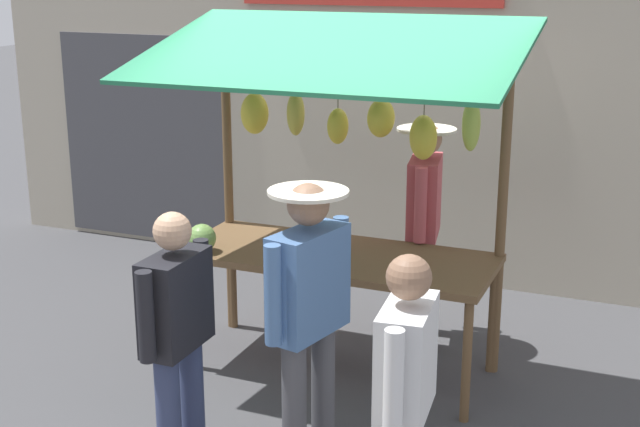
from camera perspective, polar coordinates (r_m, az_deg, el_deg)
The scene contains 7 objects.
ground_plane at distance 6.50m, azimuth 1.03°, elevation -9.97°, with size 40.00×40.00×0.00m, color #424244.
street_backdrop at distance 8.03m, azimuth 6.48°, elevation 7.68°, with size 9.00×0.30×3.40m.
market_stall at distance 6.03m, azimuth 1.03°, elevation 3.63°, with size 2.50×1.46×2.50m.
vendor_with_sunhat at distance 6.68m, azimuth 6.73°, elevation -0.01°, with size 0.44×0.71×1.71m.
shopper_with_ponytail at distance 4.27m, azimuth 5.55°, elevation -11.24°, with size 0.27×0.68×1.57m.
shopper_in_striped_shirt at distance 4.91m, azimuth -0.74°, elevation -5.87°, with size 0.44×0.70×1.71m.
shopper_in_grey_tee at distance 5.00m, azimuth -9.24°, elevation -7.27°, with size 0.22×0.67×1.55m.
Camera 1 is at (-2.14, 5.44, 2.85)m, focal length 49.50 mm.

